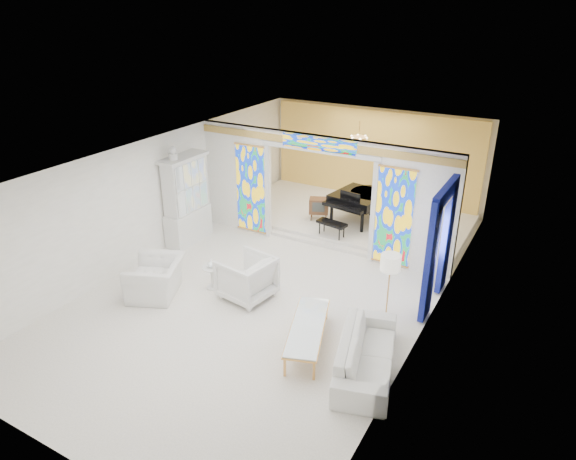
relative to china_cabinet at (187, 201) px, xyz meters
The scene contains 24 objects.
floor 3.47m from the china_cabinet, 10.50° to the right, with size 12.00×12.00×0.00m, color white.
ceiling 3.75m from the china_cabinet, 10.50° to the right, with size 7.00×12.00×0.02m, color white.
wall_back 6.30m from the china_cabinet, 59.24° to the left, with size 7.00×0.02×3.00m, color white.
wall_front 7.35m from the china_cabinet, 64.01° to the right, with size 7.00×0.02×3.00m, color white.
wall_left 0.74m from the china_cabinet, 115.42° to the right, with size 0.02×12.00×3.00m, color white.
wall_right 6.75m from the china_cabinet, ahead, with size 0.02×12.00×3.00m, color white.
partition_wall 3.54m from the china_cabinet, 23.50° to the left, with size 7.00×0.22×3.00m.
stained_glass_left 1.76m from the china_cabinet, 47.47° to the left, with size 0.90×0.04×2.40m, color gold.
stained_glass_right 5.41m from the china_cabinet, 13.85° to the left, with size 0.90×0.04×2.40m, color gold.
stained_glass_transom 3.84m from the china_cabinet, 21.91° to the left, with size 2.00×0.04×0.34m, color gold.
alcove_platform 4.88m from the china_cabinet, 47.45° to the left, with size 6.80×3.80×0.18m, color white.
gold_curtain_back 6.19m from the china_cabinet, 58.67° to the left, with size 6.70×0.10×2.90m, color gold.
chandelier 5.02m from the china_cabinet, 44.89° to the left, with size 0.48×0.48×0.30m, color #D3954A.
blue_drapes 6.63m from the china_cabinet, ahead, with size 0.14×1.85×2.65m.
china_cabinet is the anchor object (origin of this frame).
armchair_left 2.90m from the china_cabinet, 65.46° to the right, with size 1.25×1.09×0.81m, color white.
armchair_right 3.47m from the china_cabinet, 29.03° to the right, with size 1.03×1.06×0.97m, color white.
sofa 6.76m from the china_cabinet, 23.25° to the right, with size 2.36×0.92×0.69m, color white.
side_table 2.82m from the china_cabinet, 39.60° to the right, with size 0.52×0.52×0.54m.
vase 2.75m from the china_cabinet, 39.60° to the right, with size 0.19×0.19×0.20m, color silver.
coffee_table 5.61m from the china_cabinet, 27.28° to the right, with size 1.24×2.10×0.45m.
floor_lamp 6.14m from the china_cabinet, 11.30° to the right, with size 0.43×0.43×1.60m.
grand_piano 4.97m from the china_cabinet, 40.87° to the left, with size 1.85×2.61×1.01m.
tv_console 3.78m from the china_cabinet, 46.22° to the left, with size 0.65×0.55×0.64m.
Camera 1 is at (5.35, -9.12, 6.04)m, focal length 32.00 mm.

